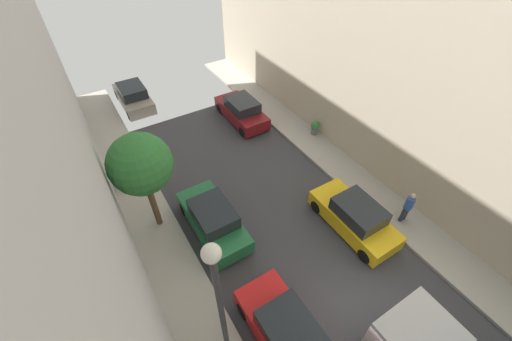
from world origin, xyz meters
TOP-DOWN VIEW (x-y plane):
  - ground at (0.00, 0.00)m, footprint 32.00×32.00m
  - sidewalk_right at (5.00, 0.00)m, footprint 2.00×44.00m
  - parked_car_left_3 at (-2.70, 0.90)m, footprint 1.78×4.20m
  - parked_car_left_4 at (-2.70, 6.49)m, footprint 1.78×4.20m
  - parked_car_left_5 at (-2.70, 18.80)m, footprint 1.78×4.20m
  - parked_car_right_2 at (2.70, 3.32)m, footprint 1.78×4.20m
  - parked_car_right_3 at (2.70, 13.42)m, footprint 1.78×4.20m
  - pedestrian at (4.87, 2.36)m, footprint 0.40×0.36m
  - street_tree_0 at (-4.71, 8.07)m, footprint 2.48×2.48m
  - potted_plant_3 at (5.63, 9.64)m, footprint 0.52×0.52m
  - potted_plant_4 at (-5.54, 11.29)m, footprint 0.57×0.57m
  - lamp_post at (-4.60, 1.54)m, footprint 0.44×0.44m

SIDE VIEW (x-z plane):
  - ground at x=0.00m, z-range 0.00..0.00m
  - sidewalk_right at x=5.00m, z-range 0.00..0.15m
  - potted_plant_3 at x=5.63m, z-range 0.21..1.10m
  - potted_plant_4 at x=-5.54m, z-range 0.21..1.11m
  - parked_car_left_3 at x=-2.70m, z-range -0.06..1.50m
  - parked_car_left_4 at x=-2.70m, z-range -0.06..1.50m
  - parked_car_left_5 at x=-2.70m, z-range -0.06..1.50m
  - parked_car_right_2 at x=2.70m, z-range -0.06..1.50m
  - parked_car_right_3 at x=2.70m, z-range -0.06..1.50m
  - pedestrian at x=4.87m, z-range 0.21..1.93m
  - street_tree_0 at x=-4.71m, z-range 1.30..6.15m
  - lamp_post at x=-4.60m, z-range 1.08..7.45m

